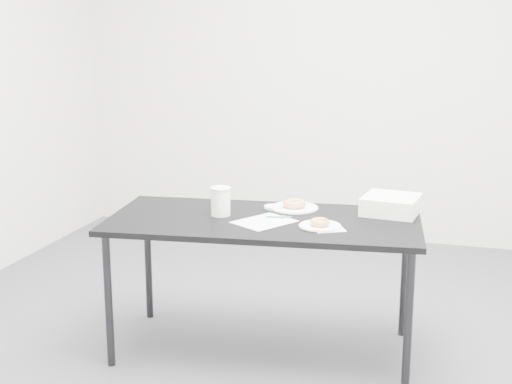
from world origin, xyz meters
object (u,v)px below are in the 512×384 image
(plate_near, at_px, (320,226))
(donut_far, at_px, (294,204))
(pen, at_px, (279,217))
(donut_near, at_px, (320,222))
(coffee_cup, at_px, (221,201))
(scorecard, at_px, (264,222))
(plate_far, at_px, (294,208))
(bakery_box, at_px, (391,205))
(table, at_px, (264,229))

(plate_near, xyz_separation_m, donut_far, (-0.20, 0.31, 0.02))
(pen, xyz_separation_m, donut_near, (0.23, -0.10, 0.02))
(plate_near, distance_m, coffee_cup, 0.53)
(donut_far, xyz_separation_m, coffee_cup, (-0.32, -0.24, 0.05))
(scorecard, xyz_separation_m, pen, (0.05, 0.09, 0.01))
(donut_near, xyz_separation_m, coffee_cup, (-0.52, 0.07, 0.05))
(donut_far, bearing_deg, pen, -98.31)
(donut_near, xyz_separation_m, plate_far, (-0.20, 0.31, -0.02))
(plate_near, bearing_deg, bakery_box, 49.80)
(pen, distance_m, bakery_box, 0.58)
(plate_near, distance_m, bakery_box, 0.46)
(plate_near, height_order, donut_near, donut_near)
(scorecard, height_order, donut_far, donut_far)
(pen, distance_m, donut_near, 0.25)
(pen, height_order, coffee_cup, coffee_cup)
(plate_near, relative_size, donut_near, 2.13)
(donut_far, bearing_deg, plate_far, 0.00)
(donut_near, bearing_deg, table, 166.75)
(donut_far, height_order, bakery_box, bakery_box)
(pen, xyz_separation_m, donut_far, (0.03, 0.21, 0.02))
(table, height_order, pen, pen)
(plate_near, relative_size, coffee_cup, 1.39)
(scorecard, relative_size, coffee_cup, 1.86)
(scorecard, bearing_deg, bakery_box, 62.14)
(scorecard, height_order, coffee_cup, coffee_cup)
(pen, xyz_separation_m, coffee_cup, (-0.29, -0.03, 0.07))
(table, xyz_separation_m, plate_near, (0.30, -0.07, 0.06))
(donut_near, bearing_deg, scorecard, 177.27)
(scorecard, height_order, donut_near, donut_near)
(plate_far, distance_m, bakery_box, 0.50)
(coffee_cup, bearing_deg, plate_far, 36.13)
(plate_far, bearing_deg, plate_near, -57.20)
(plate_near, xyz_separation_m, bakery_box, (0.30, 0.35, 0.04))
(plate_far, xyz_separation_m, donut_far, (0.00, 0.00, 0.02))
(donut_far, bearing_deg, coffee_cup, -143.87)
(donut_near, distance_m, bakery_box, 0.46)
(donut_near, relative_size, bakery_box, 0.35)
(donut_near, relative_size, plate_far, 0.38)
(pen, bearing_deg, coffee_cup, 174.36)
(donut_near, bearing_deg, plate_near, 0.00)
(plate_near, relative_size, bakery_box, 0.75)
(pen, height_order, bakery_box, bakery_box)
(plate_near, bearing_deg, pen, 156.47)
(plate_far, relative_size, donut_far, 2.13)
(table, xyz_separation_m, donut_far, (0.10, 0.24, 0.08))
(donut_far, bearing_deg, donut_near, -57.20)
(table, xyz_separation_m, plate_far, (0.10, 0.24, 0.06))
(table, height_order, donut_far, donut_far)
(donut_near, height_order, plate_far, donut_near)
(scorecard, distance_m, plate_far, 0.31)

